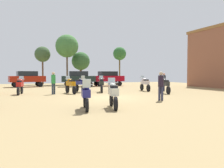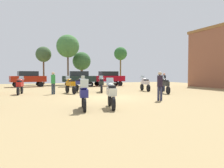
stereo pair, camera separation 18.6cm
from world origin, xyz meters
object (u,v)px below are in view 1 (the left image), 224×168
object	(u,v)px
tree_3	(81,61)
tree_6	(67,46)
tree_1	(120,54)
car_1	(78,78)
person_1	(53,81)
motorcycle_10	(71,85)
motorcycle_8	(113,93)
motorcycle_6	(20,85)
person_2	(161,84)
person_3	(164,80)
motorcycle_12	(86,95)
motorcycle_3	(145,83)
motorcycle_11	(102,84)
car_3	(108,77)
car_2	(27,78)
motorcycle_1	(80,84)
motorcycle_2	(165,85)
tree_2	(43,55)

from	to	relation	value
tree_3	tree_6	distance (m)	3.66
tree_1	car_1	bearing A→B (deg)	-140.12
person_1	tree_6	world-z (taller)	tree_6
motorcycle_10	car_1	xyz separation A→B (m)	(2.87, 10.03, 0.44)
motorcycle_8	tree_3	world-z (taller)	tree_3
motorcycle_6	person_2	distance (m)	11.27
person_3	motorcycle_12	bearing A→B (deg)	173.72
motorcycle_3	motorcycle_10	distance (m)	7.26
motorcycle_11	person_3	bearing A→B (deg)	9.63
car_3	tree_6	bearing A→B (deg)	31.95
motorcycle_3	car_2	bearing A→B (deg)	137.27
motorcycle_1	car_1	xyz separation A→B (m)	(1.77, 8.83, 0.43)
motorcycle_3	car_3	distance (m)	10.16
motorcycle_10	tree_6	bearing A→B (deg)	69.30
motorcycle_2	car_2	world-z (taller)	car_2
tree_1	tree_3	size ratio (longest dim) A/B	1.19
motorcycle_12	tree_1	world-z (taller)	tree_1
motorcycle_6	motorcycle_11	size ratio (longest dim) A/B	0.96
motorcycle_8	person_2	distance (m)	4.30
car_3	motorcycle_8	bearing A→B (deg)	158.55
motorcycle_8	motorcycle_2	bearing A→B (deg)	54.07
motorcycle_3	motorcycle_12	distance (m)	12.35
person_3	tree_1	distance (m)	18.48
motorcycle_11	motorcycle_12	size ratio (longest dim) A/B	1.08
tree_1	tree_2	size ratio (longest dim) A/B	1.06
car_1	person_2	xyz separation A→B (m)	(1.41, -17.19, -0.11)
motorcycle_2	motorcycle_10	xyz separation A→B (m)	(-7.46, 2.84, -0.00)
motorcycle_2	car_3	world-z (taller)	car_3
motorcycle_1	tree_6	world-z (taller)	tree_6
motorcycle_1	person_1	xyz separation A→B (m)	(-2.55, -1.55, 0.34)
car_2	tree_6	xyz separation A→B (m)	(5.96, 5.19, 4.83)
motorcycle_6	person_2	world-z (taller)	person_2
tree_3	motorcycle_10	bearing A→B (deg)	-105.55
motorcycle_10	person_2	size ratio (longest dim) A/B	1.20
person_1	motorcycle_2	bearing A→B (deg)	142.44
motorcycle_8	tree_6	bearing A→B (deg)	98.09
tree_3	person_1	bearing A→B (deg)	-109.34
motorcycle_1	motorcycle_12	distance (m)	10.41
motorcycle_2	motorcycle_3	distance (m)	3.07
motorcycle_10	person_1	size ratio (longest dim) A/B	1.19
motorcycle_3	motorcycle_6	bearing A→B (deg)	-176.86
motorcycle_3	tree_2	distance (m)	20.33
motorcycle_3	tree_1	bearing A→B (deg)	79.73
motorcycle_6	motorcycle_10	size ratio (longest dim) A/B	0.97
car_2	motorcycle_2	bearing A→B (deg)	-153.35
motorcycle_12	car_3	xyz separation A→B (m)	(8.01, 19.38, 0.47)
car_3	person_1	distance (m)	13.70
motorcycle_6	tree_3	size ratio (longest dim) A/B	0.40
motorcycle_1	car_1	bearing A→B (deg)	-113.63
car_3	car_1	bearing A→B (deg)	92.24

